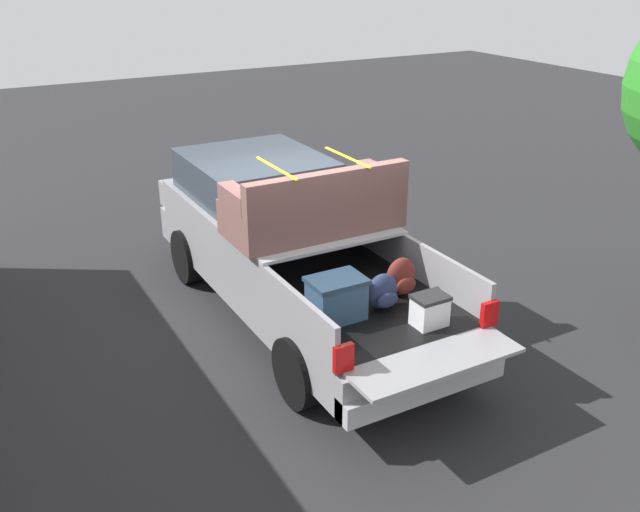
% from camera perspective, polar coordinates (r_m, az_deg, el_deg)
% --- Properties ---
extents(ground_plane, '(40.00, 40.00, 0.00)m').
position_cam_1_polar(ground_plane, '(9.36, -1.80, -4.89)').
color(ground_plane, '#262628').
extents(pickup_truck, '(6.05, 2.09, 2.23)m').
position_cam_1_polar(pickup_truck, '(9.23, -2.90, 1.36)').
color(pickup_truck, gray).
rests_on(pickup_truck, ground_plane).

